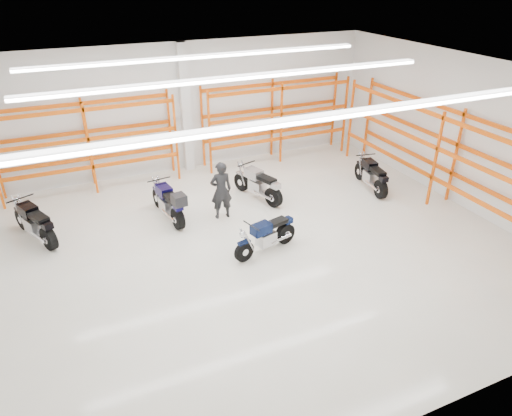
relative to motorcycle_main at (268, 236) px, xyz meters
name	(u,v)px	position (x,y,z in m)	size (l,w,h in m)	color
ground	(251,246)	(-0.33, 0.36, -0.45)	(14.00, 14.00, 0.00)	beige
room_shell	(250,129)	(-0.33, 0.39, 2.83)	(14.02, 12.02, 4.51)	white
motorcycle_main	(268,236)	(0.00, 0.00, 0.00)	(1.93, 0.77, 0.97)	black
motorcycle_back_a	(35,224)	(-5.58, 3.01, 0.06)	(1.12, 2.08, 1.09)	black
motorcycle_back_b	(169,203)	(-1.96, 2.64, 0.11)	(0.78, 2.27, 1.17)	black
motorcycle_back_c	(259,185)	(1.01, 2.83, 0.05)	(0.94, 2.12, 1.07)	black
motorcycle_back_d	(372,176)	(4.75, 1.97, 0.04)	(0.77, 2.13, 1.05)	black
standing_man	(221,190)	(-0.50, 2.20, 0.44)	(0.65, 0.43, 1.78)	black
structural_column	(186,109)	(-0.33, 6.18, 1.80)	(0.32, 0.32, 4.50)	white
pallet_racking_back_left	(87,138)	(-3.73, 5.84, 1.33)	(5.67, 0.87, 3.00)	#DA4B14
pallet_racking_back_right	(277,114)	(3.07, 5.84, 1.33)	(5.67, 0.87, 3.00)	#DA4B14
pallet_racking_side	(447,149)	(6.15, 0.36, 1.36)	(0.87, 9.07, 3.00)	#DA4B14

